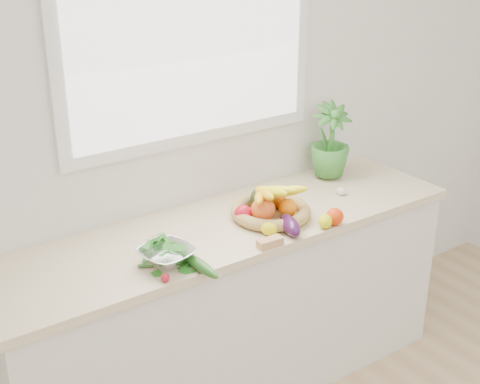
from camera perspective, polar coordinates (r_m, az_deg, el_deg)
back_wall at (r=3.09m, az=-4.18°, el=6.86°), size 4.50×0.02×2.70m
counter_cabinet at (r=3.25m, az=-0.94°, el=-10.17°), size 2.20×0.58×0.86m
countertop at (r=3.02m, az=-1.00°, el=-3.05°), size 2.24×0.62×0.04m
window_frame at (r=2.99m, az=-4.26°, el=14.17°), size 1.30×0.03×1.10m
window_pane at (r=2.97m, az=-4.06°, el=14.12°), size 1.18×0.01×0.98m
orange_loose at (r=3.02m, az=8.10°, el=-2.09°), size 0.08×0.08×0.08m
lemon_a at (r=2.90m, az=2.51°, el=-3.18°), size 0.09×0.09×0.06m
lemon_b at (r=2.99m, az=7.29°, el=-2.50°), size 0.10×0.10×0.06m
lemon_c at (r=2.96m, az=3.96°, el=-2.64°), size 0.08×0.09×0.06m
apple at (r=3.00m, az=0.28°, el=-1.90°), size 0.10×0.10×0.09m
ginger at (r=2.81m, az=2.57°, el=-4.33°), size 0.12×0.05×0.04m
garlic_a at (r=3.34m, az=8.65°, el=0.07°), size 0.05×0.05×0.04m
garlic_b at (r=3.17m, az=2.59°, el=-0.99°), size 0.06×0.06×0.04m
garlic_c at (r=3.02m, az=2.27°, el=-2.25°), size 0.05×0.05×0.04m
eggplant at (r=2.92m, az=4.29°, el=-2.84°), size 0.13×0.20×0.07m
cucumber at (r=2.64m, az=-3.49°, el=-6.23°), size 0.06×0.25×0.05m
radish at (r=2.58m, az=-6.40°, el=-7.28°), size 0.04×0.04×0.03m
potted_herb at (r=3.48m, az=7.69°, el=4.45°), size 0.24×0.24×0.38m
fruit_basket at (r=3.05m, az=2.59°, el=-1.28°), size 0.37×0.37×0.19m
colander_with_spinach at (r=2.68m, az=-6.26°, el=-5.04°), size 0.26×0.26×0.12m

